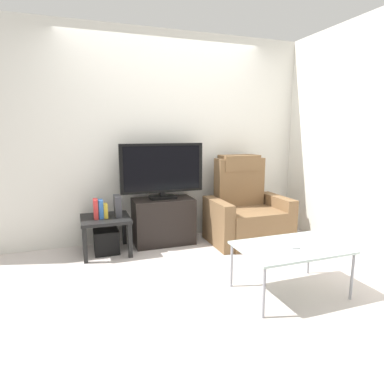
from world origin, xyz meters
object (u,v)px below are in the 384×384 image
object	(u,v)px
tv_stand	(163,221)
book_middle	(101,209)
television	(162,170)
subwoofer_box	(106,241)
game_console	(118,206)
recliner_armchair	(246,212)
side_table	(105,223)
cell_phone	(292,246)
coffee_table	(291,249)
book_rightmost	(106,211)
book_leftmost	(96,209)

from	to	relation	value
tv_stand	book_middle	distance (m)	0.80
television	subwoofer_box	size ratio (longest dim) A/B	3.75
television	game_console	size ratio (longest dim) A/B	4.29
recliner_armchair	subwoofer_box	bearing A→B (deg)	173.52
side_table	cell_phone	xyz separation A→B (m)	(1.42, -1.51, 0.07)
tv_stand	game_console	bearing A→B (deg)	-170.11
coffee_table	tv_stand	bearing A→B (deg)	113.35
subwoofer_box	book_middle	bearing A→B (deg)	-155.47
television	recliner_armchair	world-z (taller)	television
side_table	book_rightmost	world-z (taller)	book_rightmost
game_console	book_rightmost	bearing A→B (deg)	-167.85
book_middle	game_console	distance (m)	0.19
tv_stand	game_console	world-z (taller)	game_console
recliner_armchair	side_table	xyz separation A→B (m)	(-1.74, 0.12, -0.02)
subwoofer_box	book_leftmost	size ratio (longest dim) A/B	1.23
side_table	game_console	bearing A→B (deg)	3.95
recliner_armchair	subwoofer_box	world-z (taller)	recliner_armchair
tv_stand	book_leftmost	xyz separation A→B (m)	(-0.81, -0.13, 0.25)
side_table	coffee_table	xyz separation A→B (m)	(1.41, -1.51, 0.04)
tv_stand	book_rightmost	size ratio (longest dim) A/B	4.55
recliner_armchair	book_leftmost	bearing A→B (deg)	174.36
television	recliner_armchair	xyz separation A→B (m)	(1.03, -0.25, -0.55)
tv_stand	book_middle	bearing A→B (deg)	-170.33
tv_stand	subwoofer_box	distance (m)	0.73
subwoofer_box	game_console	distance (m)	0.43
book_leftmost	game_console	xyz separation A→B (m)	(0.24, 0.03, 0.01)
game_console	cell_phone	xyz separation A→B (m)	(1.27, -1.52, -0.11)
book_middle	cell_phone	size ratio (longest dim) A/B	1.41
subwoofer_box	tv_stand	bearing A→B (deg)	8.68
tv_stand	coffee_table	world-z (taller)	tv_stand
book_leftmost	cell_phone	bearing A→B (deg)	-44.53
subwoofer_box	coffee_table	world-z (taller)	coffee_table
book_leftmost	book_middle	xyz separation A→B (m)	(0.06, 0.00, -0.01)
cell_phone	television	bearing A→B (deg)	123.35
recliner_armchair	coffee_table	distance (m)	1.43
subwoofer_box	book_leftmost	world-z (taller)	book_leftmost
tv_stand	subwoofer_box	world-z (taller)	tv_stand
side_table	game_console	distance (m)	0.23
tv_stand	coffee_table	xyz separation A→B (m)	(0.70, -1.62, 0.11)
subwoofer_box	book_middle	xyz separation A→B (m)	(-0.04, -0.02, 0.39)
side_table	book_rightmost	xyz separation A→B (m)	(0.01, -0.02, 0.15)
tv_stand	side_table	distance (m)	0.72
book_leftmost	book_rightmost	xyz separation A→B (m)	(0.11, 0.00, -0.03)
game_console	cell_phone	distance (m)	1.99
recliner_armchair	coffee_table	size ratio (longest dim) A/B	1.20
game_console	coffee_table	size ratio (longest dim) A/B	0.27
subwoofer_box	cell_phone	size ratio (longest dim) A/B	1.82
book_middle	coffee_table	distance (m)	2.08
tv_stand	book_leftmost	bearing A→B (deg)	-170.99
tv_stand	recliner_armchair	size ratio (longest dim) A/B	0.68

